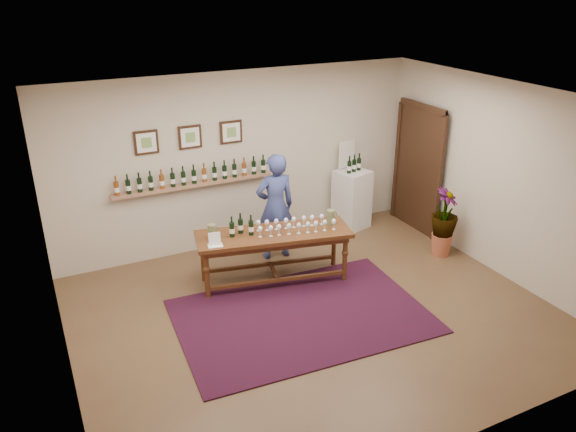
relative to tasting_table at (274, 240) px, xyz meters
name	(u,v)px	position (x,y,z in m)	size (l,w,h in m)	color
ground	(315,315)	(0.10, -1.06, -0.65)	(6.00, 6.00, 0.00)	brown
room_shell	(374,170)	(2.21, 0.80, 0.47)	(6.00, 6.00, 6.00)	beige
rug	(302,316)	(-0.07, -1.02, -0.65)	(3.19, 2.13, 0.02)	#4B0D18
tasting_table	(274,240)	(0.00, 0.00, 0.00)	(2.27, 1.13, 0.77)	#3F200F
table_glasses	(292,225)	(0.25, -0.07, 0.20)	(1.23, 0.28, 0.17)	white
table_bottles	(241,223)	(-0.43, 0.14, 0.28)	(0.31, 0.18, 0.33)	black
pitcher_left	(212,232)	(-0.84, 0.18, 0.22)	(0.14, 0.14, 0.21)	#636941
pitcher_right	(331,217)	(0.86, -0.11, 0.22)	(0.14, 0.14, 0.22)	#636941
menu_card	(215,239)	(-0.88, -0.02, 0.21)	(0.20, 0.14, 0.18)	white
display_pedestal	(352,199)	(2.02, 1.14, -0.14)	(0.51, 0.51, 1.02)	white
pedestal_bottles	(354,163)	(2.02, 1.11, 0.51)	(0.29, 0.08, 0.29)	black
info_sign	(347,154)	(2.00, 1.33, 0.62)	(0.37, 0.02, 0.51)	white
potted_plant	(444,222)	(2.72, -0.42, -0.10)	(0.70, 0.70, 0.96)	#A85438
person	(275,207)	(0.34, 0.68, 0.19)	(0.61, 0.40, 1.69)	navy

